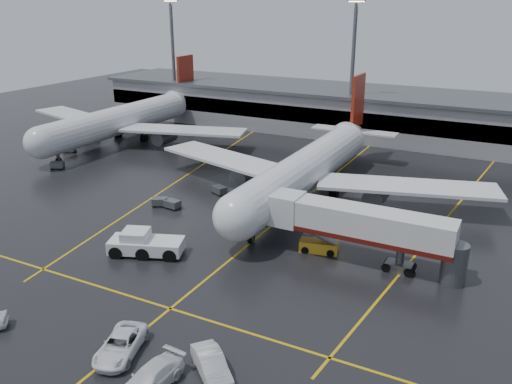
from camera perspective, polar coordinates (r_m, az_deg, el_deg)
The scene contains 21 objects.
ground at distance 64.69m, azimuth 2.39°, elevation -3.07°, with size 220.00×220.00×0.00m, color black.
apron_line_centre at distance 64.68m, azimuth 2.39°, elevation -3.06°, with size 0.25×90.00×0.02m, color gold.
apron_line_stop at distance 47.88m, azimuth -9.17°, elevation -12.23°, with size 60.00×0.25×0.02m, color gold.
apron_line_left at distance 82.25m, azimuth -7.29°, elevation 1.91°, with size 0.25×70.00×0.02m, color gold.
apron_line_right at distance 69.18m, azimuth 19.69°, elevation -2.70°, with size 0.25×70.00×0.02m, color gold.
terminal at distance 107.04m, azimuth 13.55°, elevation 8.14°, with size 122.00×19.00×8.60m.
light_mast_left at distance 119.32m, azimuth -8.89°, elevation 14.56°, with size 3.00×1.20×25.45m.
light_mast_mid at distance 101.16m, azimuth 10.34°, elevation 13.54°, with size 3.00×1.20×25.45m.
main_airliner at distance 71.62m, azimuth 5.75°, elevation 2.75°, with size 48.80×45.60×14.10m.
second_airliner at distance 103.29m, azimuth -13.87°, elevation 7.63°, with size 48.80×45.60×14.10m.
jet_bridge at distance 54.17m, azimuth 11.16°, elevation -3.67°, with size 19.90×3.40×6.05m.
pushback_tractor at distance 57.27m, azimuth -11.87°, elevation -5.50°, with size 8.28×5.63×2.75m.
belt_loader at distance 57.13m, azimuth 6.76°, elevation -5.77°, with size 4.31×2.62×2.55m.
service_van_a at distance 42.93m, azimuth -14.31°, elevation -15.60°, with size 2.62×5.68×1.58m, color white.
service_van_b at distance 39.34m, azimuth -11.24°, elevation -19.02°, with size 2.28×5.60×1.62m, color white.
service_van_c at distance 39.88m, azimuth -4.78°, elevation -18.00°, with size 1.77×5.07×1.67m, color silver.
baggage_cart_a at distance 68.94m, azimuth -8.96°, elevation -1.25°, with size 2.15×1.54×1.12m.
baggage_cart_b at distance 70.00m, azimuth -10.23°, elevation -1.00°, with size 2.38×2.09×1.12m.
baggage_cart_c at distance 73.25m, azimuth -3.95°, elevation 0.24°, with size 2.36×2.00×1.12m.
baggage_cart_d at distance 98.79m, azimuth -19.38°, elevation 4.38°, with size 2.35×1.97×1.12m.
baggage_cart_e at distance 89.84m, azimuth -20.52°, elevation 2.75°, with size 2.38×2.13×1.12m.
Camera 1 is at (25.04, -53.98, 25.35)m, focal length 37.34 mm.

